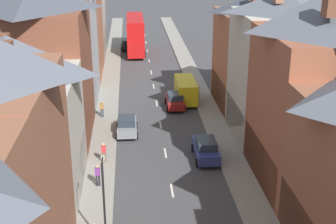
{
  "coord_description": "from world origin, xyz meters",
  "views": [
    {
      "loc": [
        -2.6,
        -10.26,
        16.59
      ],
      "look_at": [
        0.76,
        30.64,
        1.03
      ],
      "focal_mm": 50.0,
      "sensor_mm": 36.0,
      "label": 1
    }
  ],
  "objects_px": {
    "car_near_blue": "(127,125)",
    "pedestrian_mid_right": "(104,152)",
    "street_lamp": "(104,199)",
    "double_decker_bus_lead": "(135,34)",
    "car_near_silver": "(175,100)",
    "car_mid_black": "(206,149)",
    "delivery_van": "(186,90)",
    "pedestrian_far_left": "(102,108)",
    "pedestrian_far_right": "(198,91)",
    "pedestrian_mid_left": "(98,174)",
    "car_parked_left_b": "(127,44)"
  },
  "relations": [
    {
      "from": "street_lamp",
      "to": "pedestrian_mid_right",
      "type": "bearing_deg",
      "value": 93.31
    },
    {
      "from": "pedestrian_mid_right",
      "to": "pedestrian_far_right",
      "type": "xyz_separation_m",
      "value": [
        9.31,
        14.35,
        0.0
      ]
    },
    {
      "from": "double_decker_bus_lead",
      "to": "pedestrian_far_right",
      "type": "distance_m",
      "value": 23.17
    },
    {
      "from": "pedestrian_far_left",
      "to": "pedestrian_far_right",
      "type": "xyz_separation_m",
      "value": [
        9.94,
        4.63,
        0.0
      ]
    },
    {
      "from": "pedestrian_mid_right",
      "to": "pedestrian_mid_left",
      "type": "bearing_deg",
      "value": -93.97
    },
    {
      "from": "street_lamp",
      "to": "car_near_blue",
      "type": "bearing_deg",
      "value": 85.96
    },
    {
      "from": "delivery_van",
      "to": "pedestrian_mid_right",
      "type": "xyz_separation_m",
      "value": [
        -7.96,
        -13.82,
        -0.3
      ]
    },
    {
      "from": "pedestrian_mid_left",
      "to": "pedestrian_far_right",
      "type": "xyz_separation_m",
      "value": [
        9.56,
        17.99,
        0.0
      ]
    },
    {
      "from": "car_parked_left_b",
      "to": "pedestrian_mid_right",
      "type": "height_order",
      "value": "pedestrian_mid_right"
    },
    {
      "from": "delivery_van",
      "to": "pedestrian_far_right",
      "type": "relative_size",
      "value": 3.23
    },
    {
      "from": "delivery_van",
      "to": "pedestrian_mid_left",
      "type": "distance_m",
      "value": 19.3
    },
    {
      "from": "pedestrian_far_right",
      "to": "street_lamp",
      "type": "distance_m",
      "value": 26.54
    },
    {
      "from": "pedestrian_mid_left",
      "to": "pedestrian_far_right",
      "type": "bearing_deg",
      "value": 62.0
    },
    {
      "from": "pedestrian_far_left",
      "to": "street_lamp",
      "type": "relative_size",
      "value": 0.29
    },
    {
      "from": "car_parked_left_b",
      "to": "pedestrian_far_right",
      "type": "relative_size",
      "value": 2.78
    },
    {
      "from": "car_near_silver",
      "to": "delivery_van",
      "type": "height_order",
      "value": "delivery_van"
    },
    {
      "from": "pedestrian_far_left",
      "to": "pedestrian_mid_right",
      "type": "bearing_deg",
      "value": -86.3
    },
    {
      "from": "car_near_silver",
      "to": "delivery_van",
      "type": "relative_size",
      "value": 0.75
    },
    {
      "from": "pedestrian_mid_left",
      "to": "pedestrian_far_right",
      "type": "distance_m",
      "value": 20.38
    },
    {
      "from": "delivery_van",
      "to": "pedestrian_far_right",
      "type": "bearing_deg",
      "value": 21.45
    },
    {
      "from": "car_near_silver",
      "to": "car_mid_black",
      "type": "relative_size",
      "value": 0.91
    },
    {
      "from": "car_mid_black",
      "to": "pedestrian_mid_right",
      "type": "height_order",
      "value": "pedestrian_mid_right"
    },
    {
      "from": "double_decker_bus_lead",
      "to": "car_near_blue",
      "type": "xyz_separation_m",
      "value": [
        -1.29,
        -30.93,
        -2.0
      ]
    },
    {
      "from": "pedestrian_mid_right",
      "to": "street_lamp",
      "type": "distance_m",
      "value": 10.87
    },
    {
      "from": "delivery_van",
      "to": "street_lamp",
      "type": "xyz_separation_m",
      "value": [
        -7.35,
        -24.45,
        1.9
      ]
    },
    {
      "from": "car_near_silver",
      "to": "pedestrian_mid_right",
      "type": "distance_m",
      "value": 13.77
    },
    {
      "from": "double_decker_bus_lead",
      "to": "street_lamp",
      "type": "distance_m",
      "value": 47.29
    },
    {
      "from": "pedestrian_far_right",
      "to": "street_lamp",
      "type": "relative_size",
      "value": 0.29
    },
    {
      "from": "delivery_van",
      "to": "pedestrian_far_right",
      "type": "height_order",
      "value": "delivery_van"
    },
    {
      "from": "car_near_silver",
      "to": "car_mid_black",
      "type": "height_order",
      "value": "car_mid_black"
    },
    {
      "from": "car_mid_black",
      "to": "pedestrian_mid_left",
      "type": "bearing_deg",
      "value": -154.63
    },
    {
      "from": "car_near_blue",
      "to": "street_lamp",
      "type": "bearing_deg",
      "value": -94.04
    },
    {
      "from": "car_near_blue",
      "to": "pedestrian_far_left",
      "type": "distance_m",
      "value": 4.71
    },
    {
      "from": "car_near_silver",
      "to": "car_parked_left_b",
      "type": "relative_size",
      "value": 0.87
    },
    {
      "from": "double_decker_bus_lead",
      "to": "car_near_blue",
      "type": "bearing_deg",
      "value": -92.39
    },
    {
      "from": "pedestrian_mid_left",
      "to": "street_lamp",
      "type": "distance_m",
      "value": 7.38
    },
    {
      "from": "street_lamp",
      "to": "pedestrian_far_left",
      "type": "bearing_deg",
      "value": 93.49
    },
    {
      "from": "pedestrian_far_left",
      "to": "street_lamp",
      "type": "bearing_deg",
      "value": -86.51
    },
    {
      "from": "pedestrian_mid_left",
      "to": "pedestrian_far_left",
      "type": "xyz_separation_m",
      "value": [
        -0.38,
        13.36,
        0.0
      ]
    },
    {
      "from": "car_near_silver",
      "to": "pedestrian_mid_left",
      "type": "height_order",
      "value": "pedestrian_mid_left"
    },
    {
      "from": "car_near_blue",
      "to": "car_near_silver",
      "type": "relative_size",
      "value": 0.98
    },
    {
      "from": "car_near_blue",
      "to": "pedestrian_mid_right",
      "type": "distance_m",
      "value": 5.94
    },
    {
      "from": "double_decker_bus_lead",
      "to": "pedestrian_far_right",
      "type": "relative_size",
      "value": 6.71
    },
    {
      "from": "double_decker_bus_lead",
      "to": "car_near_silver",
      "type": "xyz_separation_m",
      "value": [
        3.61,
        -24.55,
        -2.0
      ]
    },
    {
      "from": "car_near_blue",
      "to": "pedestrian_mid_right",
      "type": "relative_size",
      "value": 2.37
    },
    {
      "from": "car_near_blue",
      "to": "pedestrian_far_right",
      "type": "bearing_deg",
      "value": 49.02
    },
    {
      "from": "car_near_blue",
      "to": "pedestrian_mid_right",
      "type": "xyz_separation_m",
      "value": [
        -1.76,
        -5.66,
        0.22
      ]
    },
    {
      "from": "car_near_blue",
      "to": "car_mid_black",
      "type": "xyz_separation_m",
      "value": [
        6.2,
        -5.41,
        0.04
      ]
    },
    {
      "from": "car_near_silver",
      "to": "pedestrian_mid_right",
      "type": "xyz_separation_m",
      "value": [
        -6.66,
        -12.05,
        0.22
      ]
    },
    {
      "from": "double_decker_bus_lead",
      "to": "street_lamp",
      "type": "xyz_separation_m",
      "value": [
        -2.44,
        -47.22,
        0.43
      ]
    }
  ]
}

